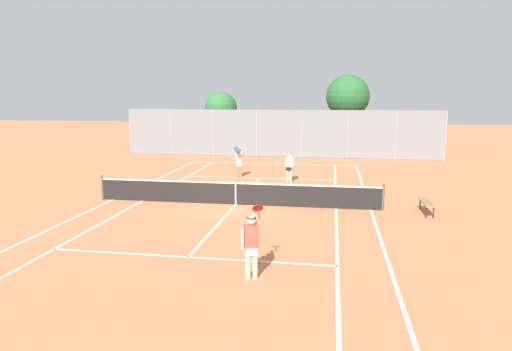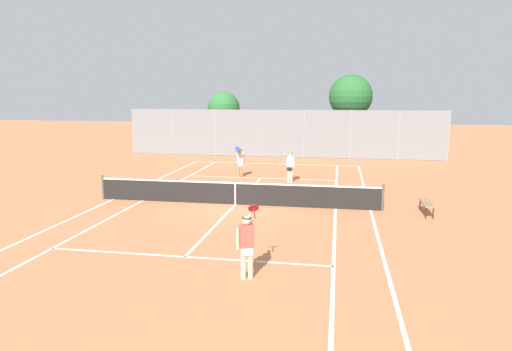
{
  "view_description": "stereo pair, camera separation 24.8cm",
  "coord_description": "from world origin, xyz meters",
  "px_view_note": "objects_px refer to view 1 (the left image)",
  "views": [
    {
      "loc": [
        3.9,
        -18.14,
        4.45
      ],
      "look_at": [
        0.61,
        1.5,
        1.0
      ],
      "focal_mm": 32.0,
      "sensor_mm": 36.0,
      "label": 1
    },
    {
      "loc": [
        4.15,
        -18.1,
        4.45
      ],
      "look_at": [
        0.61,
        1.5,
        1.0
      ],
      "focal_mm": 32.0,
      "sensor_mm": 36.0,
      "label": 2
    }
  ],
  "objects_px": {
    "courtside_bench": "(427,203)",
    "tree_behind_right": "(347,97)",
    "player_far_right": "(289,165)",
    "loose_tennis_ball_0": "(259,261)",
    "player_near_side": "(251,243)",
    "player_far_left": "(239,161)",
    "loose_tennis_ball_1": "(270,202)",
    "tennis_net": "(236,193)",
    "tree_behind_left": "(222,109)"
  },
  "relations": [
    {
      "from": "player_near_side",
      "to": "tree_behind_left",
      "type": "relative_size",
      "value": 0.37
    },
    {
      "from": "tree_behind_left",
      "to": "loose_tennis_ball_1",
      "type": "bearing_deg",
      "value": -70.28
    },
    {
      "from": "loose_tennis_ball_0",
      "to": "player_far_left",
      "type": "bearing_deg",
      "value": 103.97
    },
    {
      "from": "tennis_net",
      "to": "player_far_right",
      "type": "height_order",
      "value": "player_far_right"
    },
    {
      "from": "player_near_side",
      "to": "tree_behind_right",
      "type": "relative_size",
      "value": 0.29
    },
    {
      "from": "player_far_left",
      "to": "courtside_bench",
      "type": "distance_m",
      "value": 11.07
    },
    {
      "from": "loose_tennis_ball_0",
      "to": "courtside_bench",
      "type": "distance_m",
      "value": 8.34
    },
    {
      "from": "loose_tennis_ball_1",
      "to": "courtside_bench",
      "type": "distance_m",
      "value": 6.28
    },
    {
      "from": "tennis_net",
      "to": "player_far_right",
      "type": "bearing_deg",
      "value": 72.53
    },
    {
      "from": "player_far_right",
      "to": "tree_behind_left",
      "type": "xyz_separation_m",
      "value": [
        -6.9,
        13.48,
        2.54
      ]
    },
    {
      "from": "courtside_bench",
      "to": "tennis_net",
      "type": "bearing_deg",
      "value": 178.28
    },
    {
      "from": "player_far_right",
      "to": "loose_tennis_ball_0",
      "type": "xyz_separation_m",
      "value": [
        0.31,
        -11.9,
        -0.88
      ]
    },
    {
      "from": "tree_behind_right",
      "to": "loose_tennis_ball_0",
      "type": "bearing_deg",
      "value": -96.56
    },
    {
      "from": "player_near_side",
      "to": "courtside_bench",
      "type": "xyz_separation_m",
      "value": [
        5.54,
        7.37,
        -0.52
      ]
    },
    {
      "from": "loose_tennis_ball_0",
      "to": "tree_behind_left",
      "type": "relative_size",
      "value": 0.01
    },
    {
      "from": "tennis_net",
      "to": "tree_behind_left",
      "type": "distance_m",
      "value": 19.84
    },
    {
      "from": "player_far_right",
      "to": "loose_tennis_ball_0",
      "type": "distance_m",
      "value": 11.94
    },
    {
      "from": "player_far_left",
      "to": "tree_behind_right",
      "type": "xyz_separation_m",
      "value": [
        6.16,
        12.49,
        3.46
      ]
    },
    {
      "from": "tennis_net",
      "to": "player_far_right",
      "type": "distance_m",
      "value": 5.72
    },
    {
      "from": "tennis_net",
      "to": "loose_tennis_ball_0",
      "type": "relative_size",
      "value": 181.82
    },
    {
      "from": "loose_tennis_ball_0",
      "to": "courtside_bench",
      "type": "relative_size",
      "value": 0.04
    },
    {
      "from": "player_far_right",
      "to": "courtside_bench",
      "type": "distance_m",
      "value": 8.16
    },
    {
      "from": "player_near_side",
      "to": "tree_behind_right",
      "type": "distance_m",
      "value": 27.0
    },
    {
      "from": "courtside_bench",
      "to": "loose_tennis_ball_1",
      "type": "bearing_deg",
      "value": 171.74
    },
    {
      "from": "loose_tennis_ball_0",
      "to": "tree_behind_right",
      "type": "bearing_deg",
      "value": 83.44
    },
    {
      "from": "player_near_side",
      "to": "player_far_right",
      "type": "height_order",
      "value": "player_near_side"
    },
    {
      "from": "player_far_right",
      "to": "loose_tennis_ball_0",
      "type": "height_order",
      "value": "player_far_right"
    },
    {
      "from": "tennis_net",
      "to": "loose_tennis_ball_1",
      "type": "bearing_deg",
      "value": 26.33
    },
    {
      "from": "player_far_left",
      "to": "tree_behind_right",
      "type": "distance_m",
      "value": 14.35
    },
    {
      "from": "courtside_bench",
      "to": "tree_behind_right",
      "type": "distance_m",
      "value": 19.82
    },
    {
      "from": "loose_tennis_ball_0",
      "to": "tennis_net",
      "type": "bearing_deg",
      "value": 107.44
    },
    {
      "from": "tree_behind_left",
      "to": "tree_behind_right",
      "type": "relative_size",
      "value": 0.79
    },
    {
      "from": "player_far_left",
      "to": "courtside_bench",
      "type": "bearing_deg",
      "value": -37.62
    },
    {
      "from": "player_far_left",
      "to": "loose_tennis_ball_0",
      "type": "relative_size",
      "value": 26.88
    },
    {
      "from": "player_far_right",
      "to": "tree_behind_right",
      "type": "height_order",
      "value": "tree_behind_right"
    },
    {
      "from": "tennis_net",
      "to": "loose_tennis_ball_1",
      "type": "xyz_separation_m",
      "value": [
        1.36,
        0.67,
        -0.48
      ]
    },
    {
      "from": "courtside_bench",
      "to": "player_far_left",
      "type": "bearing_deg",
      "value": 142.38
    },
    {
      "from": "player_near_side",
      "to": "loose_tennis_ball_0",
      "type": "distance_m",
      "value": 1.45
    },
    {
      "from": "player_near_side",
      "to": "tree_behind_right",
      "type": "bearing_deg",
      "value": 83.71
    },
    {
      "from": "player_near_side",
      "to": "tree_behind_left",
      "type": "bearing_deg",
      "value": 105.2
    },
    {
      "from": "player_far_left",
      "to": "player_far_right",
      "type": "relative_size",
      "value": 1.11
    },
    {
      "from": "courtside_bench",
      "to": "player_far_right",
      "type": "bearing_deg",
      "value": 135.85
    },
    {
      "from": "tree_behind_left",
      "to": "tree_behind_right",
      "type": "distance_m",
      "value": 10.18
    },
    {
      "from": "player_far_left",
      "to": "tree_behind_left",
      "type": "distance_m",
      "value": 13.26
    },
    {
      "from": "loose_tennis_ball_1",
      "to": "courtside_bench",
      "type": "height_order",
      "value": "courtside_bench"
    },
    {
      "from": "loose_tennis_ball_0",
      "to": "courtside_bench",
      "type": "xyz_separation_m",
      "value": [
        5.53,
        6.23,
        0.38
      ]
    },
    {
      "from": "tennis_net",
      "to": "tree_behind_right",
      "type": "height_order",
      "value": "tree_behind_right"
    },
    {
      "from": "player_far_left",
      "to": "courtside_bench",
      "type": "relative_size",
      "value": 1.18
    },
    {
      "from": "player_far_right",
      "to": "tree_behind_left",
      "type": "bearing_deg",
      "value": 117.1
    },
    {
      "from": "player_near_side",
      "to": "courtside_bench",
      "type": "height_order",
      "value": "player_near_side"
    }
  ]
}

